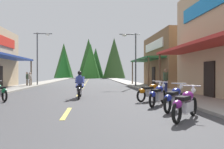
{
  "coord_description": "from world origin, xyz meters",
  "views": [
    {
      "loc": [
        0.91,
        -0.02,
        1.42
      ],
      "look_at": [
        2.97,
        22.87,
        1.3
      ],
      "focal_mm": 35.35,
      "sensor_mm": 36.0,
      "label": 1
    }
  ],
  "objects_px": {
    "motorcycle_parked_right_2": "(158,94)",
    "pedestrian_browsing": "(30,78)",
    "streetlamp_left": "(40,51)",
    "pedestrian_waiting": "(27,78)",
    "streetlamp_right": "(132,52)",
    "motorcycle_parked_right_1": "(174,98)",
    "pedestrian_by_shop": "(166,79)",
    "rider_cruising_lead": "(80,87)",
    "motorcycle_parked_right_0": "(185,104)",
    "motorcycle_parked_right_3": "(151,92)"
  },
  "relations": [
    {
      "from": "streetlamp_right",
      "to": "pedestrian_by_shop",
      "type": "height_order",
      "value": "streetlamp_right"
    },
    {
      "from": "motorcycle_parked_right_1",
      "to": "motorcycle_parked_right_3",
      "type": "distance_m",
      "value": 2.95
    },
    {
      "from": "streetlamp_left",
      "to": "streetlamp_right",
      "type": "bearing_deg",
      "value": -19.43
    },
    {
      "from": "motorcycle_parked_right_1",
      "to": "motorcycle_parked_right_2",
      "type": "height_order",
      "value": "same"
    },
    {
      "from": "pedestrian_by_shop",
      "to": "pedestrian_browsing",
      "type": "xyz_separation_m",
      "value": [
        -11.58,
        8.9,
        -0.13
      ]
    },
    {
      "from": "streetlamp_right",
      "to": "pedestrian_waiting",
      "type": "bearing_deg",
      "value": 170.22
    },
    {
      "from": "pedestrian_browsing",
      "to": "pedestrian_waiting",
      "type": "bearing_deg",
      "value": -32.68
    },
    {
      "from": "rider_cruising_lead",
      "to": "motorcycle_parked_right_0",
      "type": "bearing_deg",
      "value": -149.72
    },
    {
      "from": "motorcycle_parked_right_2",
      "to": "pedestrian_browsing",
      "type": "xyz_separation_m",
      "value": [
        -9.4,
        14.22,
        0.41
      ]
    },
    {
      "from": "motorcycle_parked_right_3",
      "to": "pedestrian_by_shop",
      "type": "bearing_deg",
      "value": 24.98
    },
    {
      "from": "pedestrian_waiting",
      "to": "pedestrian_browsing",
      "type": "bearing_deg",
      "value": 95.91
    },
    {
      "from": "streetlamp_right",
      "to": "pedestrian_waiting",
      "type": "relative_size",
      "value": 3.55
    },
    {
      "from": "motorcycle_parked_right_1",
      "to": "rider_cruising_lead",
      "type": "bearing_deg",
      "value": 79.4
    },
    {
      "from": "motorcycle_parked_right_0",
      "to": "pedestrian_browsing",
      "type": "bearing_deg",
      "value": 70.55
    },
    {
      "from": "streetlamp_right",
      "to": "pedestrian_by_shop",
      "type": "xyz_separation_m",
      "value": [
        0.94,
        -7.56,
        -2.64
      ]
    },
    {
      "from": "streetlamp_right",
      "to": "motorcycle_parked_right_1",
      "type": "distance_m",
      "value": 14.67
    },
    {
      "from": "motorcycle_parked_right_3",
      "to": "pedestrian_browsing",
      "type": "xyz_separation_m",
      "value": [
        -9.49,
        12.68,
        0.41
      ]
    },
    {
      "from": "motorcycle_parked_right_2",
      "to": "motorcycle_parked_right_0",
      "type": "bearing_deg",
      "value": -145.48
    },
    {
      "from": "motorcycle_parked_right_0",
      "to": "motorcycle_parked_right_3",
      "type": "bearing_deg",
      "value": 40.38
    },
    {
      "from": "pedestrian_by_shop",
      "to": "motorcycle_parked_right_0",
      "type": "bearing_deg",
      "value": 126.92
    },
    {
      "from": "pedestrian_by_shop",
      "to": "pedestrian_waiting",
      "type": "xyz_separation_m",
      "value": [
        -12.04,
        9.48,
        -0.13
      ]
    },
    {
      "from": "pedestrian_by_shop",
      "to": "pedestrian_waiting",
      "type": "height_order",
      "value": "pedestrian_by_shop"
    },
    {
      "from": "motorcycle_parked_right_1",
      "to": "pedestrian_browsing",
      "type": "bearing_deg",
      "value": 71.39
    },
    {
      "from": "streetlamp_left",
      "to": "motorcycle_parked_right_0",
      "type": "relative_size",
      "value": 3.68
    },
    {
      "from": "motorcycle_parked_right_1",
      "to": "motorcycle_parked_right_3",
      "type": "bearing_deg",
      "value": 42.37
    },
    {
      "from": "streetlamp_left",
      "to": "pedestrian_browsing",
      "type": "distance_m",
      "value": 3.84
    },
    {
      "from": "streetlamp_left",
      "to": "pedestrian_by_shop",
      "type": "relative_size",
      "value": 3.47
    },
    {
      "from": "rider_cruising_lead",
      "to": "pedestrian_browsing",
      "type": "relative_size",
      "value": 1.37
    },
    {
      "from": "pedestrian_by_shop",
      "to": "motorcycle_parked_right_2",
      "type": "bearing_deg",
      "value": 119.62
    },
    {
      "from": "pedestrian_waiting",
      "to": "streetlamp_left",
      "type": "bearing_deg",
      "value": -153.28
    },
    {
      "from": "streetlamp_right",
      "to": "pedestrian_browsing",
      "type": "relative_size",
      "value": 3.54
    },
    {
      "from": "streetlamp_left",
      "to": "motorcycle_parked_right_1",
      "type": "bearing_deg",
      "value": -63.01
    },
    {
      "from": "motorcycle_parked_right_3",
      "to": "pedestrian_browsing",
      "type": "height_order",
      "value": "pedestrian_browsing"
    },
    {
      "from": "streetlamp_left",
      "to": "pedestrian_waiting",
      "type": "distance_m",
      "value": 3.64
    },
    {
      "from": "pedestrian_browsing",
      "to": "rider_cruising_lead",
      "type": "bearing_deg",
      "value": 136.67
    },
    {
      "from": "motorcycle_parked_right_2",
      "to": "streetlamp_right",
      "type": "bearing_deg",
      "value": 29.91
    },
    {
      "from": "pedestrian_waiting",
      "to": "streetlamp_right",
      "type": "bearing_deg",
      "value": 137.73
    },
    {
      "from": "motorcycle_parked_right_2",
      "to": "streetlamp_left",
      "type": "bearing_deg",
      "value": 63.72
    },
    {
      "from": "streetlamp_left",
      "to": "rider_cruising_lead",
      "type": "height_order",
      "value": "streetlamp_left"
    },
    {
      "from": "motorcycle_parked_right_2",
      "to": "pedestrian_browsing",
      "type": "distance_m",
      "value": 17.05
    },
    {
      "from": "streetlamp_right",
      "to": "motorcycle_parked_right_0",
      "type": "distance_m",
      "value": 16.26
    },
    {
      "from": "motorcycle_parked_right_1",
      "to": "pedestrian_by_shop",
      "type": "distance_m",
      "value": 7.03
    },
    {
      "from": "streetlamp_right",
      "to": "motorcycle_parked_right_1",
      "type": "xyz_separation_m",
      "value": [
        -1.01,
        -14.29,
        -3.18
      ]
    },
    {
      "from": "motorcycle_parked_right_1",
      "to": "pedestrian_by_shop",
      "type": "height_order",
      "value": "pedestrian_by_shop"
    },
    {
      "from": "streetlamp_right",
      "to": "motorcycle_parked_right_1",
      "type": "bearing_deg",
      "value": -94.06
    },
    {
      "from": "streetlamp_left",
      "to": "streetlamp_right",
      "type": "xyz_separation_m",
      "value": [
        10.11,
        -3.57,
        -0.31
      ]
    },
    {
      "from": "rider_cruising_lead",
      "to": "streetlamp_right",
      "type": "bearing_deg",
      "value": -26.17
    },
    {
      "from": "streetlamp_right",
      "to": "motorcycle_parked_right_0",
      "type": "relative_size",
      "value": 3.35
    },
    {
      "from": "motorcycle_parked_right_0",
      "to": "motorcycle_parked_right_2",
      "type": "relative_size",
      "value": 0.92
    },
    {
      "from": "streetlamp_right",
      "to": "streetlamp_left",
      "type": "bearing_deg",
      "value": 160.57
    }
  ]
}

